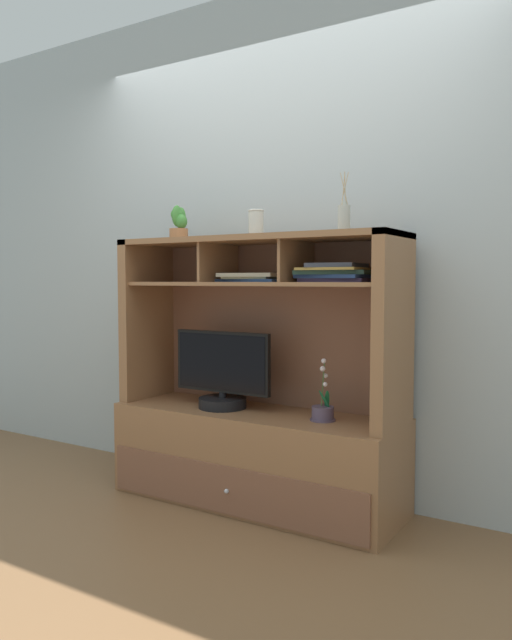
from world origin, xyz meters
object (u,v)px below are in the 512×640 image
(potted_succulent, at_px, (179,224))
(ceramic_vase, at_px, (256,223))
(potted_orchid, at_px, (323,411))
(magazine_stack_centre, at_px, (336,273))
(tv_monitor, at_px, (222,377))
(magazine_stack_left, at_px, (256,277))
(diffuser_bottle, at_px, (344,218))
(media_console, at_px, (257,424))

(potted_succulent, height_order, ceramic_vase, potted_succulent)
(potted_orchid, xyz_separation_m, magazine_stack_centre, (0.05, 0.03, 0.67))
(tv_monitor, bearing_deg, ceramic_vase, 12.35)
(magazine_stack_left, distance_m, ceramic_vase, 0.28)
(magazine_stack_left, height_order, diffuser_bottle, diffuser_bottle)
(media_console, distance_m, tv_monitor, 0.31)
(diffuser_bottle, distance_m, potted_succulent, 1.01)
(magazine_stack_left, bearing_deg, magazine_stack_centre, -3.73)
(magazine_stack_left, height_order, potted_succulent, potted_succulent)
(magazine_stack_left, xyz_separation_m, potted_succulent, (-0.48, -0.04, 0.30))
(media_console, bearing_deg, magazine_stack_left, 130.48)
(tv_monitor, bearing_deg, magazine_stack_left, 24.91)
(magazine_stack_centre, distance_m, diffuser_bottle, 0.26)
(magazine_stack_left, xyz_separation_m, diffuser_bottle, (0.53, -0.06, 0.28))
(tv_monitor, height_order, diffuser_bottle, diffuser_bottle)
(tv_monitor, bearing_deg, magazine_stack_centre, 4.05)
(magazine_stack_centre, xyz_separation_m, diffuser_bottle, (0.05, -0.03, 0.26))
(magazine_stack_centre, relative_size, diffuser_bottle, 1.32)
(tv_monitor, relative_size, potted_orchid, 1.90)
(tv_monitor, relative_size, diffuser_bottle, 2.08)
(media_console, distance_m, diffuser_bottle, 1.17)
(potted_succulent, bearing_deg, magazine_stack_left, 5.30)
(tv_monitor, height_order, magazine_stack_centre, magazine_stack_centre)
(potted_orchid, bearing_deg, media_console, 175.26)
(magazine_stack_centre, bearing_deg, tv_monitor, -175.95)
(media_console, height_order, potted_orchid, media_console)
(potted_orchid, relative_size, magazine_stack_left, 0.75)
(tv_monitor, distance_m, potted_succulent, 0.89)
(media_console, bearing_deg, diffuser_bottle, -3.96)
(media_console, height_order, tv_monitor, media_console)
(potted_orchid, height_order, magazine_stack_centre, magazine_stack_centre)
(tv_monitor, xyz_separation_m, potted_succulent, (-0.31, 0.03, 0.83))
(potted_orchid, bearing_deg, potted_succulent, 178.84)
(potted_orchid, relative_size, diffuser_bottle, 1.09)
(magazine_stack_centre, relative_size, ceramic_vase, 2.67)
(tv_monitor, distance_m, diffuser_bottle, 1.06)
(magazine_stack_centre, height_order, potted_succulent, potted_succulent)
(magazine_stack_left, xyz_separation_m, ceramic_vase, (0.03, -0.03, 0.28))
(potted_succulent, xyz_separation_m, ceramic_vase, (0.50, 0.01, -0.02))
(potted_orchid, height_order, potted_succulent, potted_succulent)
(diffuser_bottle, bearing_deg, potted_succulent, 178.87)
(media_console, distance_m, ceramic_vase, 1.06)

